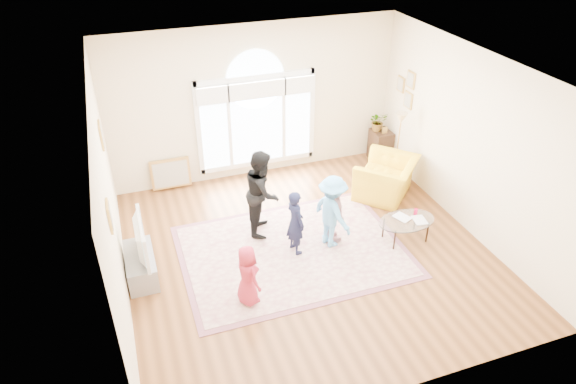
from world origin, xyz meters
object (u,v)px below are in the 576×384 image
object	(u,v)px
television	(136,239)
tv_console	(141,266)
coffee_table	(406,221)
armchair	(386,178)
area_rug	(293,251)

from	to	relation	value
television	tv_console	bearing A→B (deg)	180.00
coffee_table	armchair	size ratio (longest dim) A/B	0.89
coffee_table	television	bearing A→B (deg)	171.23
area_rug	tv_console	xyz separation A→B (m)	(-2.51, 0.22, 0.20)
tv_console	television	xyz separation A→B (m)	(0.01, 0.00, 0.52)
coffee_table	armchair	distance (m)	1.53
armchair	tv_console	bearing A→B (deg)	-33.63
area_rug	armchair	distance (m)	2.68
area_rug	coffee_table	xyz separation A→B (m)	(1.99, -0.33, 0.39)
tv_console	area_rug	bearing A→B (deg)	-4.96
area_rug	tv_console	distance (m)	2.53
tv_console	armchair	distance (m)	4.99
tv_console	armchair	bearing A→B (deg)	10.62
coffee_table	armchair	world-z (taller)	armchair
tv_console	coffee_table	distance (m)	4.54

